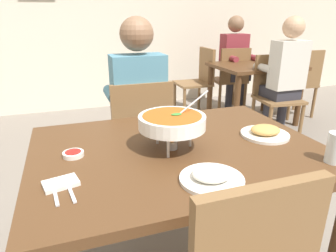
{
  "coord_description": "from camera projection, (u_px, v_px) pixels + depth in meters",
  "views": [
    {
      "loc": [
        -0.46,
        -1.2,
        1.31
      ],
      "look_at": [
        0.0,
        0.15,
        0.79
      ],
      "focal_mm": 32.18,
      "sensor_mm": 36.0,
      "label": 1
    }
  ],
  "objects": [
    {
      "name": "cafe_rear_partition",
      "position": [
        92.0,
        0.0,
        4.1
      ],
      "size": [
        10.0,
        0.1,
        3.0
      ],
      "primitive_type": "cube",
      "color": "beige",
      "rests_on": "ground_plane"
    },
    {
      "name": "dining_table_main",
      "position": [
        178.0,
        165.0,
        1.43
      ],
      "size": [
        1.32,
        0.98,
        0.74
      ],
      "color": "#51331C",
      "rests_on": "ground_plane"
    },
    {
      "name": "chair_diner_main",
      "position": [
        140.0,
        134.0,
        2.17
      ],
      "size": [
        0.44,
        0.44,
        0.9
      ],
      "color": "brown",
      "rests_on": "ground_plane"
    },
    {
      "name": "diner_main",
      "position": [
        138.0,
        101.0,
        2.12
      ],
      "size": [
        0.4,
        0.45,
        1.31
      ],
      "color": "#2D2D38",
      "rests_on": "ground_plane"
    },
    {
      "name": "curry_bowl",
      "position": [
        172.0,
        122.0,
        1.33
      ],
      "size": [
        0.33,
        0.3,
        0.26
      ],
      "color": "silver",
      "rests_on": "dining_table_main"
    },
    {
      "name": "rice_plate",
      "position": [
        212.0,
        176.0,
        1.1
      ],
      "size": [
        0.24,
        0.24,
        0.06
      ],
      "color": "white",
      "rests_on": "dining_table_main"
    },
    {
      "name": "appetizer_plate",
      "position": [
        265.0,
        132.0,
        1.52
      ],
      "size": [
        0.24,
        0.24,
        0.06
      ],
      "color": "white",
      "rests_on": "dining_table_main"
    },
    {
      "name": "sauce_dish",
      "position": [
        73.0,
        154.0,
        1.3
      ],
      "size": [
        0.09,
        0.09,
        0.02
      ],
      "color": "white",
      "rests_on": "dining_table_main"
    },
    {
      "name": "napkin_folded",
      "position": [
        61.0,
        183.0,
        1.08
      ],
      "size": [
        0.13,
        0.11,
        0.02
      ],
      "primitive_type": "cube",
      "rotation": [
        0.0,
        0.0,
        0.23
      ],
      "color": "white",
      "rests_on": "dining_table_main"
    },
    {
      "name": "fork_utensil",
      "position": [
        55.0,
        193.0,
        1.03
      ],
      "size": [
        0.03,
        0.17,
        0.01
      ],
      "primitive_type": "cube",
      "rotation": [
        0.0,
        0.0,
        0.11
      ],
      "color": "silver",
      "rests_on": "dining_table_main"
    },
    {
      "name": "spoon_utensil",
      "position": [
        70.0,
        190.0,
        1.05
      ],
      "size": [
        0.04,
        0.17,
        0.01
      ],
      "primitive_type": "cube",
      "rotation": [
        0.0,
        0.0,
        0.15
      ],
      "color": "silver",
      "rests_on": "dining_table_main"
    },
    {
      "name": "drink_glass",
      "position": [
        335.0,
        149.0,
        1.23
      ],
      "size": [
        0.07,
        0.07,
        0.13
      ],
      "color": "silver",
      "rests_on": "dining_table_main"
    },
    {
      "name": "dining_table_far",
      "position": [
        255.0,
        75.0,
        3.77
      ],
      "size": [
        1.0,
        0.8,
        0.74
      ],
      "color": "#51331C",
      "rests_on": "ground_plane"
    },
    {
      "name": "chair_bg_left",
      "position": [
        275.0,
        91.0,
        3.39
      ],
      "size": [
        0.49,
        0.49,
        0.9
      ],
      "color": "brown",
      "rests_on": "ground_plane"
    },
    {
      "name": "chair_bg_middle",
      "position": [
        231.0,
        76.0,
        4.21
      ],
      "size": [
        0.49,
        0.49,
        0.9
      ],
      "color": "brown",
      "rests_on": "ground_plane"
    },
    {
      "name": "chair_bg_right",
      "position": [
        300.0,
        80.0,
        3.97
      ],
      "size": [
        0.47,
        0.47,
        0.9
      ],
      "color": "brown",
      "rests_on": "ground_plane"
    },
    {
      "name": "chair_bg_corner",
      "position": [
        199.0,
        78.0,
        4.11
      ],
      "size": [
        0.44,
        0.44,
        0.9
      ],
      "color": "brown",
      "rests_on": "ground_plane"
    },
    {
      "name": "patron_bg_left",
      "position": [
        285.0,
        71.0,
        3.22
      ],
      "size": [
        0.4,
        0.45,
        1.31
      ],
      "color": "#2D2D38",
      "rests_on": "ground_plane"
    },
    {
      "name": "patron_bg_middle",
      "position": [
        235.0,
        58.0,
        4.21
      ],
      "size": [
        0.4,
        0.45,
        1.31
      ],
      "color": "#2D2D38",
      "rests_on": "ground_plane"
    }
  ]
}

